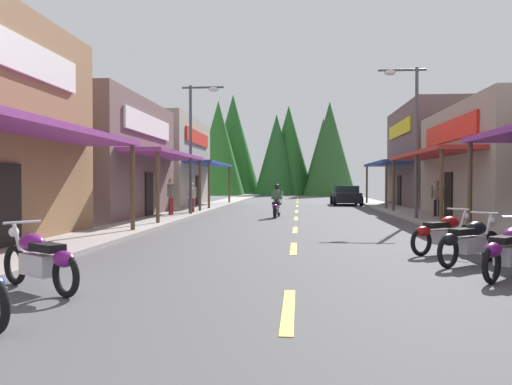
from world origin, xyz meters
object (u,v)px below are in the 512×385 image
object	(u,v)px
motorcycle_parked_left_2	(40,259)
motorcycle_parked_right_3	(508,250)
motorcycle_parked_right_5	(443,233)
streetlamp_left	(197,132)
pedestrian_waiting	(437,197)
motorcycle_parked_right_4	(469,240)
streetlamp_right	(410,122)
pedestrian_by_shop	(171,195)
rider_cruising_lead	(277,204)
pedestrian_browsing	(191,196)
parked_car_curbside	(346,195)

from	to	relation	value
motorcycle_parked_left_2	motorcycle_parked_right_3	bearing A→B (deg)	-132.72
motorcycle_parked_right_5	motorcycle_parked_right_3	bearing A→B (deg)	-120.65
streetlamp_left	motorcycle_parked_left_2	bearing A→B (deg)	-86.49
motorcycle_parked_right_5	motorcycle_parked_left_2	xyz separation A→B (m)	(-7.20, -4.72, 0.00)
motorcycle_parked_right_5	pedestrian_waiting	xyz separation A→B (m)	(2.90, 11.82, 0.52)
motorcycle_parked_right_4	pedestrian_waiting	size ratio (longest dim) A/B	0.97
streetlamp_right	pedestrian_by_shop	xyz separation A→B (m)	(-10.72, 1.25, -3.17)
motorcycle_parked_right_3	rider_cruising_lead	size ratio (longest dim) A/B	0.79
motorcycle_parked_right_3	pedestrian_waiting	bearing A→B (deg)	30.83
motorcycle_parked_right_5	pedestrian_waiting	world-z (taller)	pedestrian_waiting
streetlamp_left	streetlamp_right	xyz separation A→B (m)	(9.70, -2.27, 0.11)
streetlamp_right	motorcycle_parked_right_5	xyz separation A→B (m)	(-1.43, -10.64, -3.74)
motorcycle_parked_right_3	pedestrian_browsing	distance (m)	19.33
streetlamp_right	pedestrian_browsing	xyz separation A→B (m)	(-10.20, 3.39, -3.29)
streetlamp_right	parked_car_curbside	xyz separation A→B (m)	(-1.31, 15.60, -3.54)
rider_cruising_lead	pedestrian_waiting	distance (m)	7.25
pedestrian_by_shop	motorcycle_parked_left_2	bearing A→B (deg)	-65.69
motorcycle_parked_right_3	streetlamp_left	bearing A→B (deg)	69.06
motorcycle_parked_right_3	parked_car_curbside	distance (m)	29.27
parked_car_curbside	streetlamp_right	bearing A→B (deg)	-176.06
streetlamp_left	motorcycle_parked_left_2	world-z (taller)	streetlamp_left
motorcycle_parked_right_4	motorcycle_parked_right_5	distance (m)	1.59
parked_car_curbside	pedestrian_browsing	bearing A→B (deg)	143.07
motorcycle_parked_right_5	pedestrian_by_shop	world-z (taller)	pedestrian_by_shop
rider_cruising_lead	motorcycle_parked_left_2	bearing A→B (deg)	175.00
streetlamp_left	motorcycle_parked_right_4	distance (m)	17.13
streetlamp_right	pedestrian_by_shop	size ratio (longest dim) A/B	3.62
streetlamp_left	motorcycle_parked_left_2	xyz separation A→B (m)	(1.08, -17.62, -3.63)
pedestrian_by_shop	streetlamp_right	bearing A→B (deg)	10.43
streetlamp_left	motorcycle_parked_left_2	distance (m)	18.02
pedestrian_browsing	pedestrian_waiting	xyz separation A→B (m)	(11.67, -2.21, 0.06)
streetlamp_right	motorcycle_parked_right_3	xyz separation A→B (m)	(-1.14, -13.67, -3.74)
pedestrian_browsing	parked_car_curbside	world-z (taller)	pedestrian_browsing
streetlamp_right	motorcycle_parked_left_2	world-z (taller)	streetlamp_right
streetlamp_left	motorcycle_parked_right_4	xyz separation A→B (m)	(8.37, -14.50, -3.63)
streetlamp_right	rider_cruising_lead	xyz separation A→B (m)	(-5.76, 1.43, -3.57)
motorcycle_parked_left_2	pedestrian_by_shop	distance (m)	16.75
motorcycle_parked_right_3	rider_cruising_lead	distance (m)	15.79
streetlamp_right	motorcycle_parked_right_4	world-z (taller)	streetlamp_right
streetlamp_right	parked_car_curbside	distance (m)	16.05
streetlamp_right	motorcycle_parked_left_2	bearing A→B (deg)	-119.32
motorcycle_parked_right_5	pedestrian_by_shop	bearing A→B (deg)	92.00
motorcycle_parked_right_3	pedestrian_browsing	bearing A→B (deg)	68.77
streetlamp_left	motorcycle_parked_right_3	xyz separation A→B (m)	(8.56, -15.94, -3.63)
motorcycle_parked_right_5	motorcycle_parked_left_2	bearing A→B (deg)	177.23
motorcycle_parked_right_4	motorcycle_parked_right_3	bearing A→B (deg)	-123.31
pedestrian_browsing	parked_car_curbside	xyz separation A→B (m)	(8.89, 12.20, -0.25)
parked_car_curbside	motorcycle_parked_right_4	bearing A→B (deg)	179.08
motorcycle_parked_left_2	pedestrian_by_shop	world-z (taller)	pedestrian_by_shop
pedestrian_waiting	streetlamp_left	bearing A→B (deg)	-62.47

